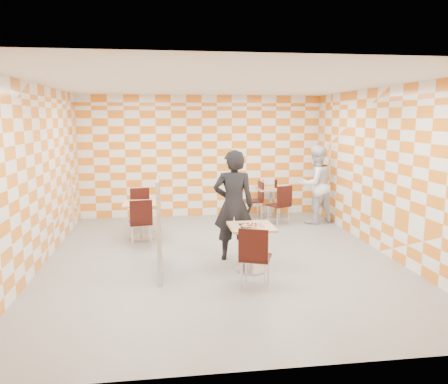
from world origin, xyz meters
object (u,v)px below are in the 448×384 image
Objects in this scene: main_table at (251,240)px; chair_second_front at (281,202)px; second_table at (271,197)px; partition at (159,224)px; empty_table at (141,214)px; man_dark at (234,205)px; soda_bottle at (276,184)px; chair_second_side at (257,197)px; man_white at (315,185)px; sport_bottle at (263,184)px; chair_empty_near at (141,219)px; chair_main_front at (254,253)px; chair_empty_far at (141,206)px.

main_table is 0.81× the size of chair_second_front.
second_table is 4.45m from partition.
man_dark reaches higher than empty_table.
soda_bottle is at bearing 69.85° from main_table.
empty_table is 3.26× the size of soda_bottle.
chair_second_side is 0.59m from soda_bottle.
man_dark reaches higher than man_white.
man_white reaches higher than sport_bottle.
partition is 4.50m from soda_bottle.
chair_second_front is (3.14, 0.73, 0.04)m from empty_table.
chair_empty_near is at bearing -146.82° from soda_bottle.
empty_table is at bearing -154.03° from second_table.
partition is 0.85× the size of man_white.
chair_empty_near is (0.03, -0.57, 0.04)m from empty_table.
sport_bottle is (-0.19, 0.07, 0.33)m from second_table.
partition is at bearing -127.46° from second_table.
empty_table is 3.75× the size of sport_bottle.
man_white is 1.01m from soda_bottle.
empty_table is 2.32m from man_dark.
sport_bottle is at bearing 75.69° from chair_main_front.
main_table is 1.00× the size of empty_table.
main_table is 3.26× the size of soda_bottle.
chair_second_side is 0.48× the size of man_dark.
man_white is at bearing 38.68° from partition.
man_white reaches higher than main_table.
chair_second_side is (-0.44, 0.68, 0.00)m from chair_second_front.
second_table is (1.24, 3.69, 0.00)m from main_table.
soda_bottle is (1.54, 3.06, -0.11)m from man_dark.
chair_empty_near is at bearing 1.12° from man_white.
soda_bottle is at bearing 85.35° from chair_second_front.
chair_empty_near is 1.51m from partition.
soda_bottle is (2.81, 3.52, 0.06)m from partition.
partition is at bearing -80.91° from chair_empty_far.
soda_bottle reaches higher than chair_second_side.
man_white is at bearing 2.20° from chair_empty_far.
chair_empty_near is (-1.82, 1.61, 0.04)m from main_table.
man_white is at bearing -125.36° from man_dark.
soda_bottle reaches higher than empty_table.
second_table is 0.41× the size of man_white.
main_table is at bearing -41.57° from chair_empty_near.
soda_bottle reaches higher than main_table.
chair_second_side reaches higher than empty_table.
main_table is 2.43m from chair_empty_near.
soda_bottle is at bearing -108.20° from man_dark.
chair_empty_far is at bearing -165.63° from second_table.
soda_bottle reaches higher than sport_bottle.
chair_second_side and chair_empty_near have the same top height.
chair_second_front reaches higher than second_table.
man_dark reaches higher than chair_second_front.
partition reaches higher than chair_empty_far.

